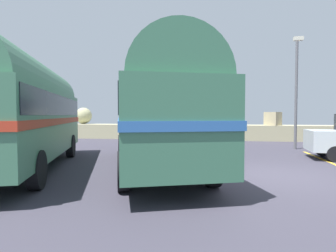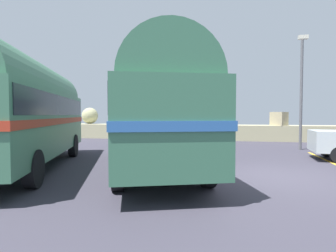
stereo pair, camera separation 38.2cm
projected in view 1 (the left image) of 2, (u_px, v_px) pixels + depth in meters
name	position (u px, v px, depth m)	size (l,w,h in m)	color
ground	(273.00, 176.00, 8.21)	(32.00, 26.00, 0.02)	#35323E
breakwater	(233.00, 131.00, 19.89)	(31.36, 2.19, 2.41)	tan
vintage_coach	(155.00, 109.00, 9.19)	(5.16, 8.89, 3.70)	black
second_coach	(22.00, 108.00, 8.92)	(5.27, 8.88, 3.70)	black
lamp_post	(296.00, 88.00, 14.18)	(0.47, 1.02, 5.68)	#5B5B60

